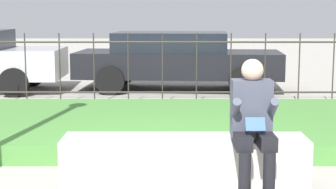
{
  "coord_description": "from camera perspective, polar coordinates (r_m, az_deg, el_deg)",
  "views": [
    {
      "loc": [
        0.1,
        -5.45,
        1.75
      ],
      "look_at": [
        0.09,
        1.41,
        0.72
      ],
      "focal_mm": 60.0,
      "sensor_mm": 36.0,
      "label": 1
    }
  ],
  "objects": [
    {
      "name": "grass_berm",
      "position": [
        8.02,
        -0.66,
        -3.18
      ],
      "size": [
        8.82,
        3.4,
        0.23
      ],
      "color": "#4C893D",
      "rests_on": "ground_plane"
    },
    {
      "name": "stone_bench",
      "position": [
        5.67,
        1.77,
        -7.07
      ],
      "size": [
        2.43,
        0.52,
        0.5
      ],
      "color": "beige",
      "rests_on": "ground_plane"
    },
    {
      "name": "car_parked_center",
      "position": [
        12.36,
        0.94,
        3.63
      ],
      "size": [
        4.56,
        2.1,
        1.28
      ],
      "rotation": [
        0.0,
        0.0,
        -0.08
      ],
      "color": "black",
      "rests_on": "ground_plane"
    },
    {
      "name": "ground_plane",
      "position": [
        5.73,
        -0.97,
        -9.22
      ],
      "size": [
        60.0,
        60.0,
        0.0
      ],
      "primitive_type": "plane",
      "color": "#A8A399"
    },
    {
      "name": "iron_fence",
      "position": [
        10.18,
        -0.51,
        2.67
      ],
      "size": [
        6.82,
        0.03,
        1.34
      ],
      "color": "#332D28",
      "rests_on": "ground_plane"
    },
    {
      "name": "person_seated_reader",
      "position": [
        5.32,
        8.68,
        -2.72
      ],
      "size": [
        0.42,
        0.73,
        1.3
      ],
      "color": "black",
      "rests_on": "ground_plane"
    }
  ]
}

